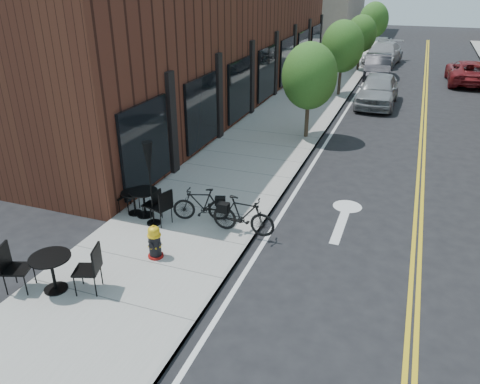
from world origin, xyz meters
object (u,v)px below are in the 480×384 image
at_px(bistro_set_c, 144,199).
at_px(parked_car_a, 378,90).
at_px(bistro_set_a, 52,268).
at_px(bicycle_right, 243,215).
at_px(bistro_set_b, 134,200).
at_px(fire_hydrant, 155,242).
at_px(patio_umbrella, 149,166).
at_px(bicycle_left, 201,204).
at_px(parked_car_c, 383,54).
at_px(parked_car_far, 468,72).
at_px(parked_car_b, 377,67).

height_order(bistro_set_c, parked_car_a, parked_car_a).
height_order(bistro_set_a, parked_car_a, parked_car_a).
distance_m(bicycle_right, bistro_set_b, 3.24).
height_order(fire_hydrant, parked_car_a, parked_car_a).
xyz_separation_m(bicycle_right, patio_umbrella, (-2.44, -0.38, 1.16)).
relative_size(bicycle_left, patio_umbrella, 0.67).
xyz_separation_m(fire_hydrant, parked_car_c, (2.67, 29.59, 0.29)).
bearing_deg(parked_car_far, parked_car_b, 1.67).
distance_m(bistro_set_b, parked_car_b, 22.72).
relative_size(bistro_set_b, parked_car_a, 0.34).
relative_size(bicycle_right, patio_umbrella, 0.73).
bearing_deg(parked_car_c, parked_car_a, -80.01).
bearing_deg(parked_car_a, bistro_set_b, -107.73).
xyz_separation_m(bistro_set_b, bistro_set_c, (0.33, -0.01, 0.07)).
distance_m(fire_hydrant, patio_umbrella, 2.10).
bearing_deg(bicycle_left, parked_car_b, 155.35).
xyz_separation_m(bicycle_right, bistro_set_c, (-2.91, -0.05, -0.01)).
xyz_separation_m(fire_hydrant, parked_car_far, (8.24, 24.39, 0.20)).
distance_m(parked_car_a, parked_car_far, 8.81).
bearing_deg(bistro_set_c, bistro_set_a, -71.65).
bearing_deg(bicycle_right, parked_car_c, -1.25).
distance_m(bistro_set_a, bistro_set_b, 3.66).
distance_m(fire_hydrant, parked_car_far, 25.74).
relative_size(fire_hydrant, bistro_set_a, 0.42).
xyz_separation_m(fire_hydrant, bistro_set_a, (-1.37, -1.88, 0.14)).
xyz_separation_m(bistro_set_a, bistro_set_c, (0.04, 3.63, -0.04)).
xyz_separation_m(bistro_set_a, parked_car_b, (4.15, 25.92, 0.11)).
distance_m(bicycle_left, bistro_set_a, 4.29).
distance_m(bicycle_right, bistro_set_a, 4.72).
bearing_deg(parked_car_b, parked_car_c, 86.72).
height_order(fire_hydrant, bistro_set_b, bistro_set_b).
distance_m(patio_umbrella, parked_car_far, 24.73).
bearing_deg(patio_umbrella, bicycle_right, 8.84).
height_order(bicycle_right, parked_car_c, parked_car_c).
height_order(parked_car_a, parked_car_far, parked_car_a).
xyz_separation_m(fire_hydrant, parked_car_b, (2.79, 24.04, 0.24)).
xyz_separation_m(bistro_set_c, patio_umbrella, (0.46, -0.33, 1.17)).
distance_m(fire_hydrant, bicycle_right, 2.40).
bearing_deg(bicycle_left, parked_car_c, 156.90).
bearing_deg(parked_car_far, bistro_set_c, 65.12).
xyz_separation_m(bicycle_left, bistro_set_a, (-1.62, -3.97, 0.07)).
distance_m(bistro_set_a, patio_umbrella, 3.53).
height_order(patio_umbrella, parked_car_a, patio_umbrella).
relative_size(bicycle_right, parked_car_far, 0.33).
xyz_separation_m(bicycle_left, parked_car_b, (2.53, 21.95, 0.18)).
relative_size(bicycle_right, bistro_set_a, 0.84).
relative_size(patio_umbrella, parked_car_b, 0.50).
xyz_separation_m(bistro_set_c, parked_car_a, (4.81, 15.23, 0.19)).
bearing_deg(patio_umbrella, parked_car_c, 82.83).
xyz_separation_m(bistro_set_b, parked_car_b, (4.45, 22.28, 0.21)).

